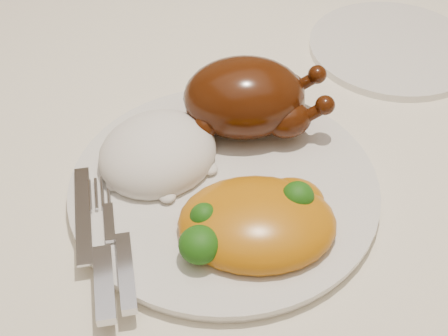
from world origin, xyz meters
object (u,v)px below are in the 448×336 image
object	(u,v)px
dining_table	(234,162)
dinner_plate	(224,187)
roast_chicken	(248,98)
side_plate	(393,48)

from	to	relation	value
dining_table	dinner_plate	size ratio (longest dim) A/B	5.43
dining_table	dinner_plate	bearing A→B (deg)	-115.99
dinner_plate	roast_chicken	size ratio (longest dim) A/B	1.77
dinner_plate	side_plate	world-z (taller)	dinner_plate
side_plate	roast_chicken	world-z (taller)	roast_chicken
dining_table	dinner_plate	distance (m)	0.18
side_plate	roast_chicken	distance (m)	0.25
dining_table	dinner_plate	world-z (taller)	dinner_plate
side_plate	roast_chicken	bearing A→B (deg)	-160.97
dining_table	side_plate	distance (m)	0.25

